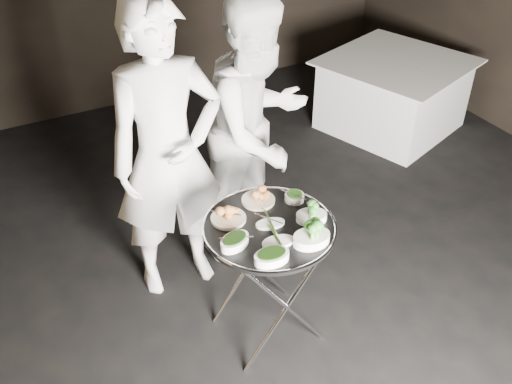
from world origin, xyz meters
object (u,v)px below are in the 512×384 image
tray_stand (268,276)px  dining_table (392,94)px  serving_tray (269,227)px  waiter_left (168,156)px  waiter_right (259,129)px

tray_stand → dining_table: tray_stand is taller
serving_tray → waiter_left: 0.78m
waiter_left → dining_table: size_ratio=1.61×
tray_stand → dining_table: (2.30, 1.69, -0.11)m
serving_tray → tray_stand: bearing=-9.5°
tray_stand → waiter_left: (-0.29, 0.70, 0.51)m
waiter_left → dining_table: waiter_left is taller
serving_tray → dining_table: size_ratio=0.61×
tray_stand → waiter_right: (0.38, 0.81, 0.46)m
waiter_right → dining_table: (1.92, 0.87, -0.57)m
waiter_right → serving_tray: bearing=-134.6°
serving_tray → waiter_right: (0.38, 0.81, 0.10)m
waiter_left → waiter_right: waiter_left is taller
waiter_left → waiter_right: 0.68m
serving_tray → waiter_left: waiter_left is taller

